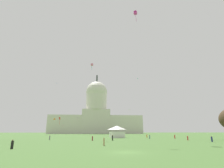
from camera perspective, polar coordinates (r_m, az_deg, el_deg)
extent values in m
plane|color=#42662D|center=(27.19, 4.43, -21.33)|extent=(800.00, 800.00, 0.00)
cube|color=beige|center=(225.58, -12.71, -12.76)|extent=(56.91, 21.71, 21.92)
cube|color=beige|center=(225.63, 2.16, -13.11)|extent=(56.91, 21.71, 21.92)
cube|color=beige|center=(223.96, -5.26, -12.14)|extent=(33.75, 23.88, 29.01)
cylinder|color=beige|center=(226.83, -5.10, -5.51)|extent=(26.25, 26.25, 23.45)
sphere|color=beige|center=(229.07, -5.03, -2.62)|extent=(27.38, 27.38, 27.38)
cylinder|color=#2D3833|center=(233.71, -4.93, 1.76)|extent=(1.80, 1.80, 9.18)
cube|color=white|center=(84.90, 1.65, -16.22)|extent=(6.73, 7.20, 2.72)
pyramid|color=white|center=(84.90, 1.63, -14.06)|extent=(7.06, 7.56, 1.84)
cylinder|color=tan|center=(39.04, -2.65, -18.43)|extent=(0.49, 0.49, 1.41)
sphere|color=#A37556|center=(39.00, -2.63, -17.22)|extent=(0.33, 0.33, 0.24)
cylinder|color=black|center=(36.36, -29.80, -16.85)|extent=(0.63, 0.63, 1.34)
sphere|color=brown|center=(36.32, -29.63, -15.64)|extent=(0.30, 0.30, 0.21)
cylinder|color=gray|center=(66.72, -19.68, -16.24)|extent=(0.51, 0.51, 1.41)
sphere|color=beige|center=(66.70, -19.62, -15.54)|extent=(0.32, 0.32, 0.23)
cylinder|color=#3D5684|center=(75.97, 12.20, -16.56)|extent=(0.40, 0.40, 1.30)
sphere|color=brown|center=(75.95, 12.17, -15.98)|extent=(0.28, 0.28, 0.24)
cylinder|color=maroon|center=(59.77, -6.40, -17.24)|extent=(0.50, 0.50, 1.35)
sphere|color=beige|center=(59.74, -6.37, -16.48)|extent=(0.34, 0.34, 0.24)
cylinder|color=red|center=(67.01, 23.46, -15.91)|extent=(0.56, 0.56, 1.34)
sphere|color=tan|center=(66.99, 23.39, -15.25)|extent=(0.30, 0.30, 0.21)
cylinder|color=red|center=(79.77, 19.78, -15.92)|extent=(0.56, 0.56, 1.39)
sphere|color=#A37556|center=(79.75, 19.73, -15.33)|extent=(0.36, 0.36, 0.26)
cylinder|color=orange|center=(88.63, 11.32, -16.35)|extent=(0.48, 0.48, 1.32)
sphere|color=tan|center=(88.62, 11.29, -15.86)|extent=(0.23, 0.23, 0.20)
cylinder|color=black|center=(60.26, 0.17, -17.23)|extent=(0.41, 0.41, 1.54)
sphere|color=#A37556|center=(60.23, 0.17, -16.37)|extent=(0.27, 0.27, 0.26)
cylinder|color=navy|center=(59.85, 29.80, -15.38)|extent=(0.47, 0.47, 1.44)
sphere|color=tan|center=(59.82, 29.69, -14.59)|extent=(0.23, 0.23, 0.22)
cube|color=#D1339E|center=(74.61, 7.64, 21.81)|extent=(1.49, 1.49, 0.48)
cube|color=#D1339E|center=(75.09, 7.62, 22.29)|extent=(1.49, 1.49, 0.48)
cylinder|color=#D1339E|center=(73.54, 7.81, 20.64)|extent=(0.52, 0.46, 3.20)
pyramid|color=green|center=(140.29, -15.80, -12.33)|extent=(1.62, 1.67, 0.12)
cylinder|color=pink|center=(140.41, -15.64, -13.02)|extent=(0.16, 0.15, 1.77)
cube|color=purple|center=(135.33, -11.06, -10.71)|extent=(0.56, 0.88, 1.23)
cylinder|color=pink|center=(135.26, -11.17, -11.26)|extent=(0.10, 0.26, 1.41)
pyramid|color=teal|center=(188.97, -2.32, -6.14)|extent=(0.91, 1.44, 0.18)
pyramid|color=blue|center=(131.21, -17.37, 0.10)|extent=(1.70, 1.55, 0.21)
pyramid|color=#33BCDB|center=(140.70, 8.58, 1.60)|extent=(1.04, 1.79, 0.34)
cube|color=pink|center=(71.30, -6.55, 6.13)|extent=(1.04, 1.03, 0.45)
cube|color=pink|center=(71.48, -6.54, 6.49)|extent=(1.04, 1.03, 0.45)
cylinder|color=teal|center=(70.93, -6.68, 5.34)|extent=(0.33, 0.08, 1.76)
cube|color=orange|center=(134.44, -18.27, -10.94)|extent=(1.14, 1.15, 0.48)
cube|color=orange|center=(134.47, -18.25, -10.68)|extent=(1.14, 1.15, 0.48)
pyramid|color=#8CD133|center=(182.12, 5.63, -8.42)|extent=(1.65, 1.13, 0.23)
cube|color=red|center=(94.80, -16.70, -10.67)|extent=(0.76, 0.54, 1.34)
cylinder|color=red|center=(94.67, -16.69, -11.75)|extent=(0.15, 0.26, 2.23)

